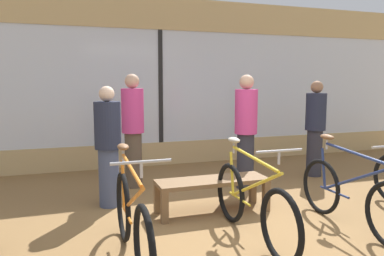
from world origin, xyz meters
TOP-DOWN VIEW (x-y plane):
  - ground_plane at (0.00, 0.00)m, footprint 24.00×24.00m
  - shop_back_wall at (0.00, 3.55)m, footprint 12.00×0.08m
  - bicycle_left at (-1.22, -0.29)m, footprint 0.46×1.79m
  - bicycle_center at (0.04, -0.17)m, footprint 0.46×1.76m
  - bicycle_right at (1.20, -0.27)m, footprint 0.46×1.75m
  - display_bench at (-0.04, 0.72)m, footprint 1.40×0.44m
  - customer_near_rack at (-1.24, 1.36)m, footprint 0.48×0.48m
  - customer_by_window at (2.30, 1.86)m, footprint 0.48×0.48m
  - customer_mid_floor at (-0.78, 2.16)m, footprint 0.46×0.46m
  - customer_near_bench at (0.83, 1.56)m, footprint 0.47×0.47m

SIDE VIEW (x-z plane):
  - ground_plane at x=0.00m, z-range 0.00..0.00m
  - display_bench at x=-0.04m, z-range 0.14..0.56m
  - bicycle_right at x=1.20m, z-range -0.13..0.89m
  - bicycle_center at x=0.04m, z-range -0.13..0.89m
  - bicycle_left at x=-1.22m, z-range -0.13..0.91m
  - customer_near_rack at x=-1.24m, z-range 0.03..1.60m
  - customer_by_window at x=2.30m, z-range 0.04..1.68m
  - customer_near_bench at x=0.83m, z-range 0.05..1.77m
  - customer_mid_floor at x=-0.78m, z-range 0.05..1.79m
  - shop_back_wall at x=0.00m, z-range 0.04..3.24m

